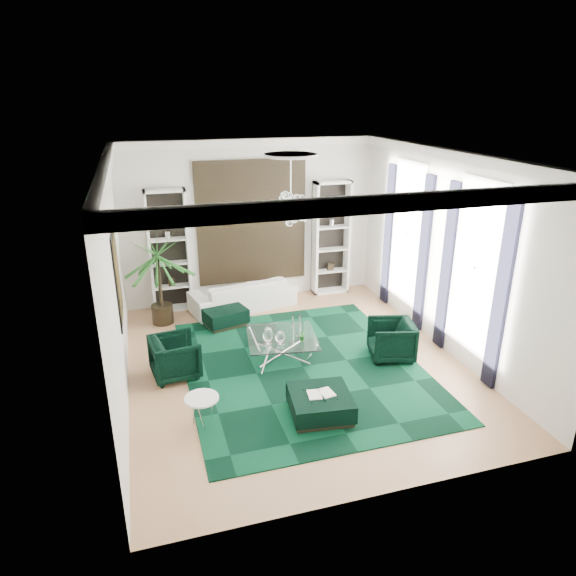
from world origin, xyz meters
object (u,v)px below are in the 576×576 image
object	(u,v)px
ottoman_front	(320,404)
armchair_right	(391,340)
armchair_left	(175,357)
sofa	(243,294)
palm	(158,269)
ottoman_side	(223,315)
coffee_table	(282,347)
side_table	(203,412)

from	to	relation	value
ottoman_front	armchair_right	bearing A→B (deg)	35.69
armchair_left	armchair_right	bearing A→B (deg)	-104.44
sofa	palm	size ratio (longest dim) A/B	0.96
ottoman_side	palm	world-z (taller)	palm
armchair_left	armchair_right	xyz separation A→B (m)	(3.98, -0.48, -0.00)
ottoman_front	armchair_left	bearing A→B (deg)	137.80
armchair_left	sofa	bearing A→B (deg)	-41.10
armchair_right	ottoman_side	distance (m)	3.71
armchair_left	coffee_table	size ratio (longest dim) A/B	0.64
armchair_right	palm	distance (m)	5.04
armchair_left	ottoman_side	bearing A→B (deg)	-38.82
sofa	palm	distance (m)	2.09
armchair_right	ottoman_side	xyz separation A→B (m)	(-2.79, 2.43, -0.18)
armchair_left	side_table	xyz separation A→B (m)	(0.25, -1.64, -0.12)
ottoman_side	ottoman_front	world-z (taller)	ottoman_side
armchair_left	ottoman_front	distance (m)	2.78
sofa	palm	xyz separation A→B (m)	(-1.86, -0.30, 0.90)
coffee_table	side_table	size ratio (longest dim) A/B	2.50
coffee_table	armchair_right	bearing A→B (deg)	-16.34
ottoman_side	side_table	size ratio (longest dim) A/B	1.69
sofa	armchair_right	bearing A→B (deg)	113.05
armchair_right	side_table	bearing A→B (deg)	-58.14
armchair_left	ottoman_front	xyz separation A→B (m)	(2.05, -1.86, -0.19)
sofa	coffee_table	distance (m)	2.59
ottoman_front	sofa	bearing A→B (deg)	93.43
coffee_table	ottoman_side	bearing A→B (deg)	113.66
sofa	side_table	world-z (taller)	sofa
sofa	side_table	distance (m)	4.59
ottoman_front	side_table	distance (m)	1.81
armchair_right	coffee_table	bearing A→B (deg)	-91.76
armchair_right	side_table	world-z (taller)	armchair_right
side_table	coffee_table	bearing A→B (deg)	45.03
armchair_right	palm	bearing A→B (deg)	-110.64
coffee_table	palm	distance (m)	3.25
coffee_table	ottoman_front	distance (m)	1.97
sofa	armchair_left	bearing A→B (deg)	44.76
sofa	ottoman_front	xyz separation A→B (m)	(0.27, -4.55, -0.16)
coffee_table	sofa	bearing A→B (deg)	94.68
coffee_table	ottoman_side	size ratio (longest dim) A/B	1.47
sofa	armchair_right	size ratio (longest dim) A/B	2.96
ottoman_front	palm	bearing A→B (deg)	116.65
coffee_table	ottoman_side	distance (m)	2.02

